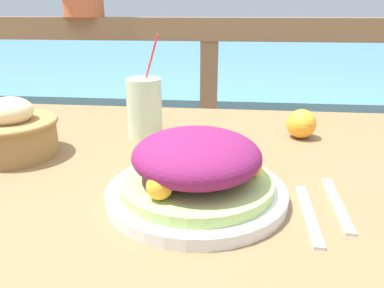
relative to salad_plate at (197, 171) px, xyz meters
The scene contains 9 objects.
patio_table 0.18m from the salad_plate, 112.16° to the left, with size 1.26×0.96×0.74m.
railing_fence 1.02m from the salad_plate, 92.60° to the left, with size 2.80×0.08×1.01m.
sea_backdrop 3.56m from the salad_plate, 90.75° to the left, with size 12.00×4.00×0.54m.
salad_plate is the anchor object (origin of this frame).
drink_glass 0.34m from the salad_plate, 117.13° to the left, with size 0.09×0.09×0.25m.
bread_basket 0.44m from the salad_plate, 159.57° to the left, with size 0.19×0.19×0.13m.
fork 0.19m from the salad_plate, 11.44° to the right, with size 0.02×0.18×0.00m.
knife 0.23m from the salad_plate, ahead, with size 0.02×0.18×0.00m.
orange_near_basket 0.41m from the salad_plate, 56.50° to the left, with size 0.07×0.07×0.07m.
Camera 1 is at (0.10, -0.67, 1.04)m, focal length 35.00 mm.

